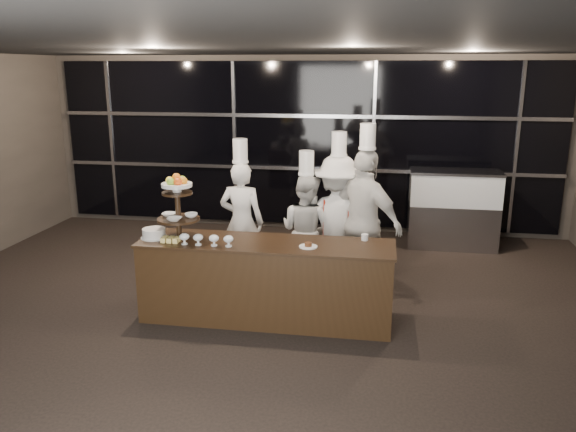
% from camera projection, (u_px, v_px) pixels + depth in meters
% --- Properties ---
extents(room, '(10.00, 10.00, 10.00)m').
position_uv_depth(room, '(225.00, 219.00, 4.95)').
color(room, black).
rests_on(room, ground).
extents(window_wall, '(8.60, 0.10, 2.80)m').
position_uv_depth(window_wall, '(303.00, 145.00, 9.65)').
color(window_wall, black).
rests_on(window_wall, ground).
extents(buffet_counter, '(2.84, 0.74, 0.92)m').
position_uv_depth(buffet_counter, '(266.00, 281.00, 6.32)').
color(buffet_counter, black).
rests_on(buffet_counter, ground).
extents(display_stand, '(0.48, 0.48, 0.74)m').
position_uv_depth(display_stand, '(178.00, 202.00, 6.26)').
color(display_stand, black).
rests_on(display_stand, buffet_counter).
extents(compotes, '(0.61, 0.11, 0.12)m').
position_uv_depth(compotes, '(206.00, 238.00, 6.07)').
color(compotes, silver).
rests_on(compotes, buffet_counter).
extents(layer_cake, '(0.30, 0.30, 0.11)m').
position_uv_depth(layer_cake, '(154.00, 233.00, 6.35)').
color(layer_cake, white).
rests_on(layer_cake, buffet_counter).
extents(pastry_squares, '(0.19, 0.13, 0.05)m').
position_uv_depth(pastry_squares, '(171.00, 240.00, 6.21)').
color(pastry_squares, '#F5DD78').
rests_on(pastry_squares, buffet_counter).
extents(small_plate, '(0.20, 0.20, 0.05)m').
position_uv_depth(small_plate, '(308.00, 246.00, 6.03)').
color(small_plate, white).
rests_on(small_plate, buffet_counter).
extents(chef_cup, '(0.08, 0.08, 0.07)m').
position_uv_depth(chef_cup, '(365.00, 237.00, 6.26)').
color(chef_cup, white).
rests_on(chef_cup, buffet_counter).
extents(display_case, '(1.39, 0.61, 1.24)m').
position_uv_depth(display_case, '(453.00, 205.00, 8.86)').
color(display_case, '#A5A5AA').
rests_on(display_case, ground).
extents(chef_a, '(0.60, 0.41, 1.91)m').
position_uv_depth(chef_a, '(242.00, 220.00, 7.43)').
color(chef_a, white).
rests_on(chef_a, ground).
extents(chef_b, '(0.89, 0.82, 1.78)m').
position_uv_depth(chef_b, '(306.00, 229.00, 7.28)').
color(chef_b, silver).
rests_on(chef_b, ground).
extents(chef_c, '(1.20, 0.80, 2.02)m').
position_uv_depth(chef_c, '(337.00, 221.00, 7.23)').
color(chef_c, silver).
rests_on(chef_c, ground).
extents(chef_d, '(1.14, 1.01, 2.15)m').
position_uv_depth(chef_d, '(365.00, 223.00, 6.91)').
color(chef_d, white).
rests_on(chef_d, ground).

